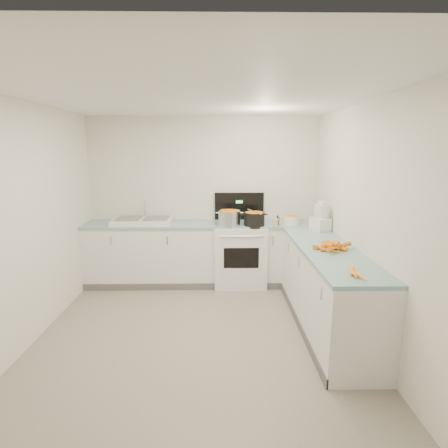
{
  "coord_description": "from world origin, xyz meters",
  "views": [
    {
      "loc": [
        0.23,
        -3.4,
        2.01
      ],
      "look_at": [
        0.3,
        1.1,
        1.05
      ],
      "focal_mm": 28.0,
      "sensor_mm": 36.0,
      "label": 1
    }
  ],
  "objects_px": {
    "mixing_bowl": "(292,220)",
    "food_processor": "(321,218)",
    "steel_pot": "(230,219)",
    "spice_jar": "(276,223)",
    "extract_bottle": "(278,221)",
    "sink": "(143,221)",
    "black_pot": "(254,220)",
    "stove": "(240,253)"
  },
  "relations": [
    {
      "from": "black_pot",
      "to": "stove",
      "type": "bearing_deg",
      "value": 138.8
    },
    {
      "from": "food_processor",
      "to": "black_pot",
      "type": "bearing_deg",
      "value": 158.46
    },
    {
      "from": "sink",
      "to": "steel_pot",
      "type": "xyz_separation_m",
      "value": [
        1.29,
        -0.16,
        0.06
      ]
    },
    {
      "from": "black_pot",
      "to": "mixing_bowl",
      "type": "distance_m",
      "value": 0.57
    },
    {
      "from": "extract_bottle",
      "to": "food_processor",
      "type": "relative_size",
      "value": 0.29
    },
    {
      "from": "mixing_bowl",
      "to": "spice_jar",
      "type": "xyz_separation_m",
      "value": [
        -0.25,
        -0.14,
        -0.01
      ]
    },
    {
      "from": "stove",
      "to": "mixing_bowl",
      "type": "relative_size",
      "value": 5.17
    },
    {
      "from": "sink",
      "to": "steel_pot",
      "type": "relative_size",
      "value": 2.73
    },
    {
      "from": "stove",
      "to": "mixing_bowl",
      "type": "height_order",
      "value": "stove"
    },
    {
      "from": "sink",
      "to": "extract_bottle",
      "type": "bearing_deg",
      "value": -4.41
    },
    {
      "from": "sink",
      "to": "steel_pot",
      "type": "distance_m",
      "value": 1.3
    },
    {
      "from": "extract_bottle",
      "to": "sink",
      "type": "bearing_deg",
      "value": 175.59
    },
    {
      "from": "steel_pot",
      "to": "mixing_bowl",
      "type": "distance_m",
      "value": 0.92
    },
    {
      "from": "sink",
      "to": "spice_jar",
      "type": "bearing_deg",
      "value": -7.03
    },
    {
      "from": "mixing_bowl",
      "to": "extract_bottle",
      "type": "height_order",
      "value": "mixing_bowl"
    },
    {
      "from": "black_pot",
      "to": "mixing_bowl",
      "type": "bearing_deg",
      "value": 8.56
    },
    {
      "from": "steel_pot",
      "to": "food_processor",
      "type": "relative_size",
      "value": 0.79
    },
    {
      "from": "steel_pot",
      "to": "spice_jar",
      "type": "relative_size",
      "value": 3.41
    },
    {
      "from": "sink",
      "to": "spice_jar",
      "type": "height_order",
      "value": "sink"
    },
    {
      "from": "extract_bottle",
      "to": "stove",
      "type": "bearing_deg",
      "value": 165.62
    },
    {
      "from": "steel_pot",
      "to": "food_processor",
      "type": "xyz_separation_m",
      "value": [
        1.21,
        -0.37,
        0.08
      ]
    },
    {
      "from": "spice_jar",
      "to": "food_processor",
      "type": "xyz_separation_m",
      "value": [
        0.55,
        -0.28,
        0.12
      ]
    },
    {
      "from": "stove",
      "to": "food_processor",
      "type": "distance_m",
      "value": 1.33
    },
    {
      "from": "stove",
      "to": "steel_pot",
      "type": "xyz_separation_m",
      "value": [
        -0.16,
        -0.14,
        0.56
      ]
    },
    {
      "from": "black_pot",
      "to": "extract_bottle",
      "type": "bearing_deg",
      "value": 5.21
    },
    {
      "from": "sink",
      "to": "black_pot",
      "type": "xyz_separation_m",
      "value": [
        1.64,
        -0.18,
        0.05
      ]
    },
    {
      "from": "extract_bottle",
      "to": "mixing_bowl",
      "type": "bearing_deg",
      "value": 13.75
    },
    {
      "from": "stove",
      "to": "sink",
      "type": "bearing_deg",
      "value": 179.38
    },
    {
      "from": "black_pot",
      "to": "extract_bottle",
      "type": "distance_m",
      "value": 0.35
    },
    {
      "from": "black_pot",
      "to": "extract_bottle",
      "type": "xyz_separation_m",
      "value": [
        0.34,
        0.03,
        -0.03
      ]
    },
    {
      "from": "stove",
      "to": "extract_bottle",
      "type": "bearing_deg",
      "value": -14.38
    },
    {
      "from": "spice_jar",
      "to": "extract_bottle",
      "type": "bearing_deg",
      "value": 67.98
    },
    {
      "from": "sink",
      "to": "steel_pot",
      "type": "height_order",
      "value": "sink"
    },
    {
      "from": "spice_jar",
      "to": "black_pot",
      "type": "bearing_deg",
      "value": 169.64
    },
    {
      "from": "stove",
      "to": "mixing_bowl",
      "type": "distance_m",
      "value": 0.92
    },
    {
      "from": "mixing_bowl",
      "to": "food_processor",
      "type": "xyz_separation_m",
      "value": [
        0.3,
        -0.42,
        0.11
      ]
    },
    {
      "from": "steel_pot",
      "to": "mixing_bowl",
      "type": "xyz_separation_m",
      "value": [
        0.91,
        0.06,
        -0.03
      ]
    },
    {
      "from": "steel_pot",
      "to": "mixing_bowl",
      "type": "height_order",
      "value": "steel_pot"
    },
    {
      "from": "sink",
      "to": "extract_bottle",
      "type": "xyz_separation_m",
      "value": [
        1.99,
        -0.15,
        0.02
      ]
    },
    {
      "from": "stove",
      "to": "extract_bottle",
      "type": "distance_m",
      "value": 0.76
    },
    {
      "from": "spice_jar",
      "to": "sink",
      "type": "bearing_deg",
      "value": 172.97
    },
    {
      "from": "stove",
      "to": "food_processor",
      "type": "bearing_deg",
      "value": -25.78
    }
  ]
}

